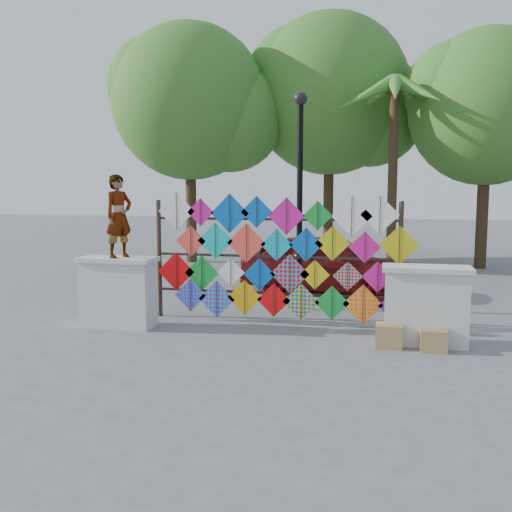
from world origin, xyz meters
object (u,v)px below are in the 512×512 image
vendor_woman (119,216)px  kite_rack (277,259)px  lamppost (300,180)px  sedan (329,263)px

vendor_woman → kite_rack: bearing=-44.0°
kite_rack → lamppost: lamppost is taller
vendor_woman → lamppost: 3.74m
vendor_woman → lamppost: (2.95, 2.20, 0.67)m
vendor_woman → sedan: vendor_woman is taller
vendor_woman → lamppost: bearing=-26.1°
sedan → lamppost: (-0.41, -2.10, 1.96)m
sedan → vendor_woman: bearing=149.8°
vendor_woman → sedan: (3.36, 4.30, -1.30)m
kite_rack → vendor_woman: (-2.73, -0.93, 0.81)m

